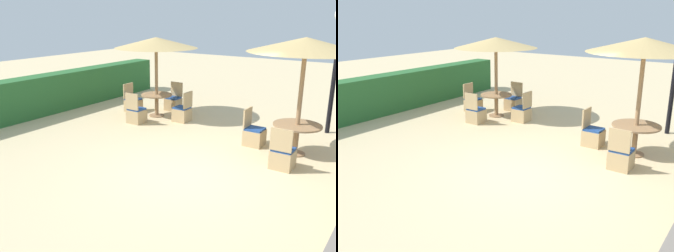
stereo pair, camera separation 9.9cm
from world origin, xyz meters
The scene contains 12 objects.
ground_plane centered at (0.00, 0.00, 0.00)m, with size 40.00×40.00×0.00m, color #D1BA8C.
hedge_row centered at (0.00, 6.42, 0.63)m, with size 13.00×0.70×1.26m, color #28602D.
parasol_front_right centered at (2.28, -1.45, 2.51)m, with size 2.54×2.54×2.69m.
round_table_front_right centered at (2.28, -1.45, 0.57)m, with size 1.10×1.10×0.72m.
patio_chair_front_right_north centered at (2.30, -0.41, 0.26)m, with size 0.46×0.46×0.93m.
patio_chair_front_right_west centered at (1.27, -1.48, 0.26)m, with size 0.46×0.46×0.93m.
parasol_back_right centered at (3.13, 3.22, 2.30)m, with size 2.55×2.55×2.47m.
round_table_back_right centered at (3.13, 3.22, 0.54)m, with size 0.98×0.98×0.71m.
patio_chair_back_right_north centered at (3.13, 4.20, 0.26)m, with size 0.46×0.46×0.93m.
patio_chair_back_right_east centered at (4.06, 3.20, 0.26)m, with size 0.46×0.46×0.93m.
patio_chair_back_right_west centered at (2.15, 3.26, 0.26)m, with size 0.46×0.46×0.93m.
patio_chair_back_right_south centered at (3.08, 2.21, 0.26)m, with size 0.46×0.46×0.93m.
Camera 1 is at (-6.18, -3.70, 3.21)m, focal length 40.00 mm.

